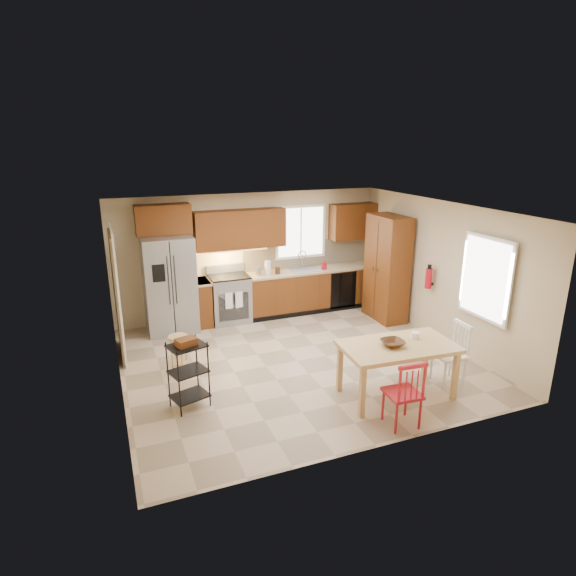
# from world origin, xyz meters

# --- Properties ---
(floor) EXTENTS (5.50, 5.50, 0.00)m
(floor) POSITION_xyz_m (0.00, 0.00, 0.00)
(floor) COLOR tan
(floor) RESTS_ON ground
(ceiling) EXTENTS (5.50, 5.00, 0.02)m
(ceiling) POSITION_xyz_m (0.00, 0.00, 2.50)
(ceiling) COLOR silver
(ceiling) RESTS_ON ground
(wall_back) EXTENTS (5.50, 0.02, 2.50)m
(wall_back) POSITION_xyz_m (0.00, 2.50, 1.25)
(wall_back) COLOR #CCB793
(wall_back) RESTS_ON ground
(wall_front) EXTENTS (5.50, 0.02, 2.50)m
(wall_front) POSITION_xyz_m (0.00, -2.50, 1.25)
(wall_front) COLOR #CCB793
(wall_front) RESTS_ON ground
(wall_left) EXTENTS (0.02, 5.00, 2.50)m
(wall_left) POSITION_xyz_m (-2.75, 0.00, 1.25)
(wall_left) COLOR #CCB793
(wall_left) RESTS_ON ground
(wall_right) EXTENTS (0.02, 5.00, 2.50)m
(wall_right) POSITION_xyz_m (2.75, 0.00, 1.25)
(wall_right) COLOR #CCB793
(wall_right) RESTS_ON ground
(refrigerator) EXTENTS (0.92, 0.75, 1.82)m
(refrigerator) POSITION_xyz_m (-1.70, 2.12, 0.91)
(refrigerator) COLOR gray
(refrigerator) RESTS_ON floor
(range_stove) EXTENTS (0.76, 0.63, 0.92)m
(range_stove) POSITION_xyz_m (-0.55, 2.19, 0.46)
(range_stove) COLOR gray
(range_stove) RESTS_ON floor
(base_cabinet_narrow) EXTENTS (0.30, 0.60, 0.90)m
(base_cabinet_narrow) POSITION_xyz_m (-1.10, 2.20, 0.45)
(base_cabinet_narrow) COLOR #5C2811
(base_cabinet_narrow) RESTS_ON floor
(base_cabinet_run) EXTENTS (2.92, 0.60, 0.90)m
(base_cabinet_run) POSITION_xyz_m (1.29, 2.20, 0.45)
(base_cabinet_run) COLOR #5C2811
(base_cabinet_run) RESTS_ON floor
(dishwasher) EXTENTS (0.60, 0.02, 0.78)m
(dishwasher) POSITION_xyz_m (1.85, 1.91, 0.45)
(dishwasher) COLOR black
(dishwasher) RESTS_ON floor
(backsplash) EXTENTS (2.92, 0.03, 0.55)m
(backsplash) POSITION_xyz_m (1.29, 2.48, 1.18)
(backsplash) COLOR beige
(backsplash) RESTS_ON wall_back
(upper_over_fridge) EXTENTS (1.00, 0.35, 0.55)m
(upper_over_fridge) POSITION_xyz_m (-1.70, 2.33, 2.10)
(upper_over_fridge) COLOR #5F280F
(upper_over_fridge) RESTS_ON wall_back
(upper_left_block) EXTENTS (1.80, 0.35, 0.75)m
(upper_left_block) POSITION_xyz_m (-0.25, 2.33, 1.83)
(upper_left_block) COLOR #5F280F
(upper_left_block) RESTS_ON wall_back
(upper_right_block) EXTENTS (1.00, 0.35, 0.75)m
(upper_right_block) POSITION_xyz_m (2.25, 2.33, 1.83)
(upper_right_block) COLOR #5F280F
(upper_right_block) RESTS_ON wall_back
(window_back) EXTENTS (1.12, 0.04, 1.12)m
(window_back) POSITION_xyz_m (1.10, 2.48, 1.65)
(window_back) COLOR white
(window_back) RESTS_ON wall_back
(sink) EXTENTS (0.62, 0.46, 0.16)m
(sink) POSITION_xyz_m (1.10, 2.20, 0.86)
(sink) COLOR gray
(sink) RESTS_ON base_cabinet_run
(undercab_glow) EXTENTS (1.60, 0.30, 0.01)m
(undercab_glow) POSITION_xyz_m (-0.55, 2.30, 1.43)
(undercab_glow) COLOR #FFBF66
(undercab_glow) RESTS_ON wall_back
(soap_bottle) EXTENTS (0.09, 0.09, 0.19)m
(soap_bottle) POSITION_xyz_m (1.48, 2.10, 1.00)
(soap_bottle) COLOR #B30C1A
(soap_bottle) RESTS_ON base_cabinet_run
(paper_towel) EXTENTS (0.12, 0.12, 0.28)m
(paper_towel) POSITION_xyz_m (0.25, 2.15, 1.04)
(paper_towel) COLOR white
(paper_towel) RESTS_ON base_cabinet_run
(canister_steel) EXTENTS (0.11, 0.11, 0.18)m
(canister_steel) POSITION_xyz_m (0.05, 2.15, 0.99)
(canister_steel) COLOR gray
(canister_steel) RESTS_ON base_cabinet_run
(canister_wood) EXTENTS (0.10, 0.10, 0.14)m
(canister_wood) POSITION_xyz_m (0.45, 2.12, 0.97)
(canister_wood) COLOR #4A2B13
(canister_wood) RESTS_ON base_cabinet_run
(pantry) EXTENTS (0.50, 0.95, 2.10)m
(pantry) POSITION_xyz_m (2.43, 1.20, 1.05)
(pantry) COLOR #5C2811
(pantry) RESTS_ON floor
(fire_extinguisher) EXTENTS (0.12, 0.12, 0.36)m
(fire_extinguisher) POSITION_xyz_m (2.63, 0.15, 1.10)
(fire_extinguisher) COLOR #B30C1A
(fire_extinguisher) RESTS_ON wall_right
(window_right) EXTENTS (0.04, 1.02, 1.32)m
(window_right) POSITION_xyz_m (2.68, -1.15, 1.45)
(window_right) COLOR white
(window_right) RESTS_ON wall_right
(doorway) EXTENTS (0.04, 0.95, 2.10)m
(doorway) POSITION_xyz_m (-2.67, 1.30, 1.05)
(doorway) COLOR #8C7A59
(doorway) RESTS_ON wall_left
(dining_table) EXTENTS (1.64, 0.99, 0.77)m
(dining_table) POSITION_xyz_m (0.88, -1.53, 0.39)
(dining_table) COLOR tan
(dining_table) RESTS_ON floor
(chair_red) EXTENTS (0.46, 0.46, 0.93)m
(chair_red) POSITION_xyz_m (0.53, -2.18, 0.46)
(chair_red) COLOR #B01B24
(chair_red) RESTS_ON floor
(chair_white) EXTENTS (0.46, 0.46, 0.93)m
(chair_white) POSITION_xyz_m (1.83, -1.48, 0.46)
(chair_white) COLOR white
(chair_white) RESTS_ON floor
(table_bowl) EXTENTS (0.34, 0.34, 0.08)m
(table_bowl) POSITION_xyz_m (0.78, -1.53, 0.78)
(table_bowl) COLOR #4A2B13
(table_bowl) RESTS_ON dining_table
(table_jar) EXTENTS (0.12, 0.12, 0.14)m
(table_jar) POSITION_xyz_m (1.23, -1.43, 0.81)
(table_jar) COLOR white
(table_jar) RESTS_ON dining_table
(bar_stool) EXTENTS (0.30, 0.30, 0.62)m
(bar_stool) POSITION_xyz_m (-1.87, 0.29, 0.31)
(bar_stool) COLOR tan
(bar_stool) RESTS_ON floor
(utility_cart) EXTENTS (0.56, 0.49, 0.95)m
(utility_cart) POSITION_xyz_m (-1.90, -0.75, 0.48)
(utility_cart) COLOR black
(utility_cart) RESTS_ON floor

